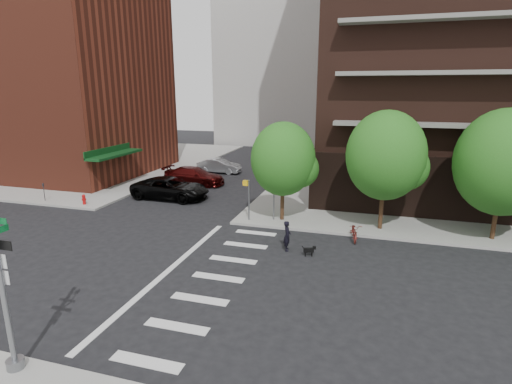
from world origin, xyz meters
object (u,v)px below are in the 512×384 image
fire_hydrant (84,199)px  scooter (354,231)px  parked_car_black (170,188)px  traffic_signal (4,291)px  parked_car_silver (219,166)px  dog_walker (287,236)px  parked_car_maroon (194,176)px

fire_hydrant → scooter: (19.11, -1.30, -0.05)m
fire_hydrant → parked_car_black: bearing=36.2°
parked_car_black → scooter: parked_car_black is taller
traffic_signal → fire_hydrant: bearing=123.3°
parked_car_black → parked_car_silver: bearing=1.6°
parked_car_black → scooter: bearing=-107.7°
parked_car_black → dog_walker: (10.80, -7.49, -0.03)m
traffic_signal → scooter: (9.08, 13.99, -2.20)m
fire_hydrant → dog_walker: dog_walker is taller
parked_car_black → dog_walker: size_ratio=3.71×
parked_car_black → scooter: (14.11, -4.96, -0.33)m
fire_hydrant → dog_walker: (15.80, -3.83, 0.25)m
parked_car_black → fire_hydrant: bearing=127.8°
parked_car_maroon → parked_car_silver: size_ratio=1.23×
scooter → dog_walker: bearing=-151.4°
parked_car_black → parked_car_maroon: parked_car_black is taller
traffic_signal → dog_walker: 12.97m
parked_car_black → parked_car_maroon: (-0.23, 4.80, -0.04)m
parked_car_black → parked_car_silver: (0.00, 10.23, -0.11)m
parked_car_silver → dog_walker: 20.75m
parked_car_black → traffic_signal: bearing=-163.5°
fire_hydrant → parked_car_silver: size_ratio=0.17×
parked_car_black → parked_car_silver: size_ratio=1.36×
fire_hydrant → parked_car_silver: parked_car_silver is taller
parked_car_silver → scooter: size_ratio=2.32×
parked_car_maroon → dog_walker: (11.03, -12.29, 0.02)m
traffic_signal → parked_car_black: (-5.03, 18.95, -1.87)m
fire_hydrant → parked_car_black: (5.00, 3.66, 0.28)m
fire_hydrant → parked_car_black: parked_car_black is taller
traffic_signal → parked_car_maroon: bearing=102.5°
traffic_signal → dog_walker: size_ratio=3.72×
traffic_signal → parked_car_silver: (-5.03, 29.18, -1.97)m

